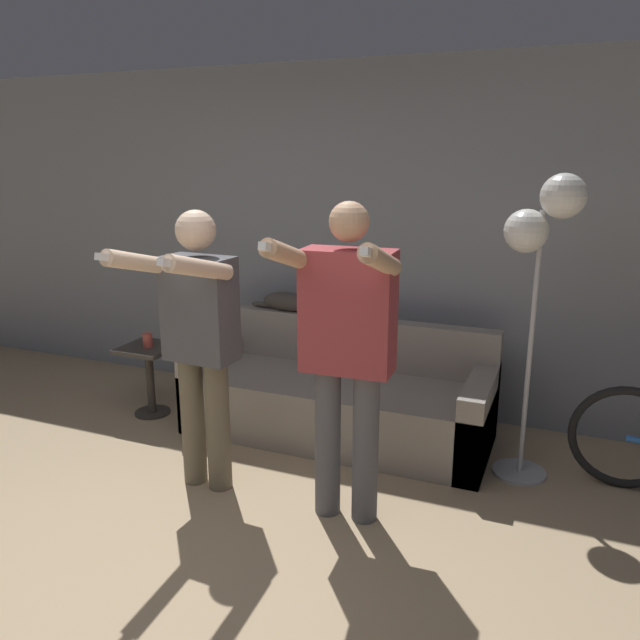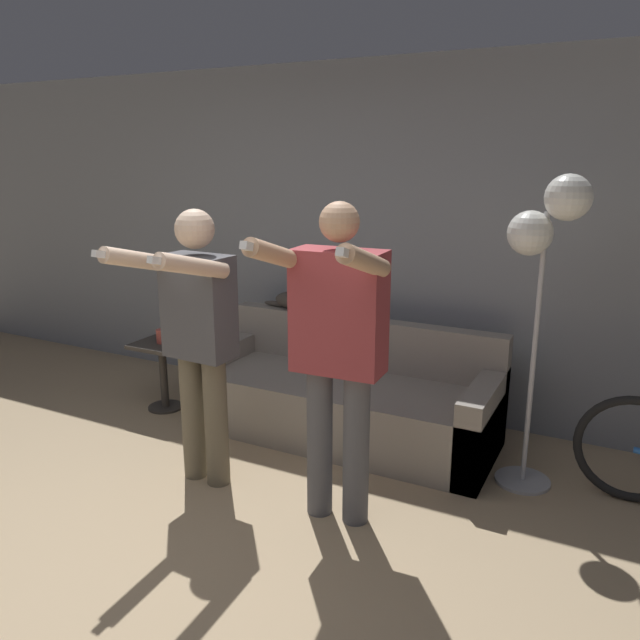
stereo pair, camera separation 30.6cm
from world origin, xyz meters
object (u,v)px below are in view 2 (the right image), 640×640
object	(u,v)px
person_right	(337,343)
side_table	(163,362)
person_left	(198,331)
floor_lamp	(546,240)
couch	(344,399)
cat	(300,301)
cup	(161,336)

from	to	relation	value
person_right	side_table	distance (m)	2.11
person_left	floor_lamp	size ratio (longest dim) A/B	0.90
couch	person_left	bearing A→B (deg)	-116.13
person_left	person_right	world-z (taller)	person_right
couch	person_left	world-z (taller)	person_left
floor_lamp	cat	bearing A→B (deg)	166.85
person_right	cat	size ratio (longest dim) A/B	3.18
floor_lamp	cup	world-z (taller)	floor_lamp
couch	side_table	distance (m)	1.47
person_right	floor_lamp	bearing A→B (deg)	42.28
cat	person_left	bearing A→B (deg)	-88.36
cat	floor_lamp	xyz separation A→B (m)	(1.78, -0.42, 0.62)
person_left	floor_lamp	world-z (taller)	floor_lamp
floor_lamp	side_table	size ratio (longest dim) A/B	3.40
floor_lamp	side_table	distance (m)	2.93
person_right	cat	distance (m)	1.59
cat	side_table	bearing A→B (deg)	-150.99
floor_lamp	side_table	world-z (taller)	floor_lamp
person_right	cup	xyz separation A→B (m)	(-1.85, 0.75, -0.41)
cat	person_right	bearing A→B (deg)	-54.10
couch	person_right	bearing A→B (deg)	-67.32
couch	cup	xyz separation A→B (m)	(-1.44, -0.23, 0.33)
person_left	floor_lamp	distance (m)	2.02
person_right	couch	bearing A→B (deg)	109.68
person_left	cat	world-z (taller)	person_left
cat	cup	size ratio (longest dim) A/B	5.02
person_right	cup	bearing A→B (deg)	154.98
cat	floor_lamp	size ratio (longest dim) A/B	0.29
person_left	cup	xyz separation A→B (m)	(-0.96, 0.75, -0.36)
side_table	person_left	bearing A→B (deg)	-38.25
person_left	couch	bearing A→B (deg)	66.59
cat	cup	bearing A→B (deg)	-149.82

